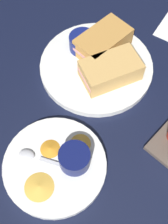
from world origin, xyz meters
TOP-DOWN VIEW (x-y plane):
  - ground_plane at (0.00, 0.00)cm, footprint 110.00×110.00cm
  - plate_sandwich_main at (-1.78, -4.63)cm, footprint 26.97×26.97cm
  - sandwich_half_near at (-1.34, 0.48)cm, footprint 14.94×12.06cm
  - sandwich_half_far at (-6.42, -6.80)cm, footprint 13.59×8.23cm
  - ramekin_dark_sauce at (-3.23, -10.52)cm, footprint 6.51×6.51cm
  - spoon_by_dark_ramekin at (-3.06, -5.20)cm, footprint 2.30×9.89cm
  - plate_chips_companion at (22.16, 5.93)cm, footprint 20.72×20.72cm
  - ramekin_light_gravy at (19.06, 8.52)cm, footprint 6.19×6.19cm
  - spoon_by_gravy_ramekin at (24.15, 1.83)cm, footprint 5.65×9.52cm
  - plantain_chip_scatter at (22.47, 5.99)cm, footprint 18.57×11.05cm

SIDE VIEW (x-z plane):
  - ground_plane at x=0.00cm, z-range -3.00..0.00cm
  - plate_sandwich_main at x=-1.78cm, z-range 0.00..1.60cm
  - plate_chips_companion at x=22.16cm, z-range 0.00..1.60cm
  - plantain_chip_scatter at x=22.47cm, z-range 1.60..2.20cm
  - spoon_by_dark_ramekin at x=-3.06cm, z-range 1.56..2.36cm
  - spoon_by_gravy_ramekin at x=24.15cm, z-range 1.56..2.36cm
  - ramekin_dark_sauce at x=-3.23cm, z-range 1.74..5.56cm
  - ramekin_light_gravy at x=19.06cm, z-range 1.75..5.66cm
  - sandwich_half_near at x=-1.34cm, z-range 1.60..6.40cm
  - sandwich_half_far at x=-6.42cm, z-range 1.60..6.40cm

